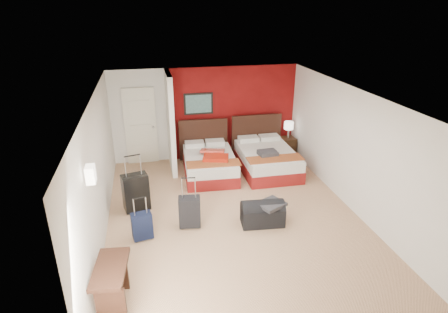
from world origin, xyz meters
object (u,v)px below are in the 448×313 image
object	(u,v)px
suitcase_navy	(142,227)
duffel_bag	(262,214)
nightstand	(287,147)
suitcase_black	(136,193)
suitcase_charcoal	(190,213)
table_lamp	(288,130)
bed_left	(210,165)
red_suitcase_open	(214,155)
desk	(113,287)
bed_right	(267,161)

from	to	relation	value
suitcase_navy	duffel_bag	size ratio (longest dim) A/B	0.61
nightstand	suitcase_navy	bearing A→B (deg)	-145.59
suitcase_black	suitcase_charcoal	bearing A→B (deg)	-54.21
table_lamp	suitcase_black	xyz separation A→B (m)	(-4.16, -2.12, -0.39)
suitcase_black	bed_left	bearing A→B (deg)	23.16
nightstand	suitcase_navy	world-z (taller)	nightstand
bed_left	suitcase_navy	xyz separation A→B (m)	(-1.69, -2.43, -0.02)
bed_left	nightstand	bearing A→B (deg)	21.30
suitcase_black	nightstand	bearing A→B (deg)	13.26
red_suitcase_open	desk	world-z (taller)	desk
duffel_bag	desk	xyz separation A→B (m)	(-2.72, -1.62, 0.15)
nightstand	suitcase_charcoal	distance (m)	4.34
bed_left	suitcase_charcoal	bearing A→B (deg)	-106.39
table_lamp	suitcase_navy	world-z (taller)	table_lamp
bed_right	nightstand	size ratio (longest dim) A/B	3.50
desk	nightstand	bearing A→B (deg)	53.31
desk	red_suitcase_open	bearing A→B (deg)	66.97
suitcase_navy	duffel_bag	bearing A→B (deg)	-10.37
red_suitcase_open	table_lamp	world-z (taller)	table_lamp
duffel_bag	desk	size ratio (longest dim) A/B	0.96
suitcase_charcoal	suitcase_navy	xyz separation A→B (m)	(-0.90, -0.22, -0.05)
red_suitcase_open	nightstand	distance (m)	2.45
table_lamp	suitcase_charcoal	world-z (taller)	table_lamp
red_suitcase_open	duffel_bag	xyz separation A→B (m)	(0.52, -2.31, -0.37)
red_suitcase_open	desk	bearing A→B (deg)	-103.14
red_suitcase_open	nightstand	bearing A→B (deg)	37.20
red_suitcase_open	duffel_bag	distance (m)	2.40
suitcase_charcoal	desk	bearing A→B (deg)	-118.46
table_lamp	suitcase_navy	distance (m)	5.19
bed_right	suitcase_black	size ratio (longest dim) A/B	2.45
table_lamp	red_suitcase_open	bearing A→B (deg)	-158.93
bed_right	red_suitcase_open	bearing A→B (deg)	-178.28
suitcase_black	suitcase_charcoal	world-z (taller)	suitcase_black
table_lamp	duffel_bag	distance (m)	3.67
bed_right	desk	bearing A→B (deg)	-131.60
suitcase_charcoal	desk	xyz separation A→B (m)	(-1.32, -1.82, 0.06)
duffel_bag	table_lamp	bearing A→B (deg)	66.54
nightstand	table_lamp	size ratio (longest dim) A/B	1.17
red_suitcase_open	suitcase_black	distance (m)	2.28
suitcase_charcoal	suitcase_navy	world-z (taller)	suitcase_charcoal
suitcase_charcoal	table_lamp	bearing A→B (deg)	50.80
bed_right	suitcase_black	xyz separation A→B (m)	(-3.28, -1.28, 0.10)
red_suitcase_open	table_lamp	size ratio (longest dim) A/B	1.78
suitcase_black	duffel_bag	xyz separation A→B (m)	(2.41, -1.06, -0.18)
nightstand	table_lamp	bearing A→B (deg)	0.00
suitcase_charcoal	bed_left	bearing A→B (deg)	77.80
suitcase_charcoal	duffel_bag	size ratio (longest dim) A/B	0.74
table_lamp	desk	size ratio (longest dim) A/B	0.54
bed_right	table_lamp	bearing A→B (deg)	44.45
suitcase_charcoal	desk	world-z (taller)	desk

